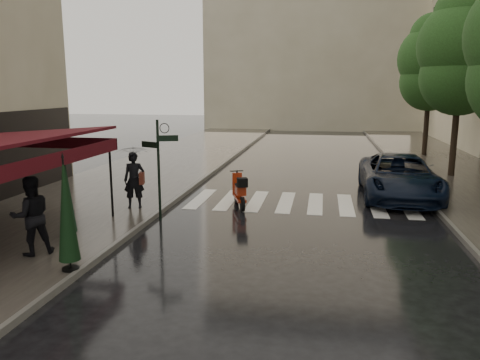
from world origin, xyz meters
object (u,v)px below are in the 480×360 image
(pedestrian_terrace, at_px, (31,216))
(scooter, at_px, (240,192))
(pedestrian_with_umbrella, at_px, (133,157))
(parked_car, at_px, (399,176))
(parasol_back, at_px, (67,197))
(parasol_front, at_px, (66,209))

(pedestrian_terrace, height_order, scooter, pedestrian_terrace)
(pedestrian_terrace, bearing_deg, pedestrian_with_umbrella, -140.79)
(scooter, distance_m, parked_car, 6.12)
(pedestrian_with_umbrella, bearing_deg, pedestrian_terrace, -112.23)
(pedestrian_with_umbrella, bearing_deg, parasol_back, -111.22)
(scooter, bearing_deg, parasol_front, -131.08)
(pedestrian_with_umbrella, distance_m, parasol_front, 5.46)
(parasol_back, bearing_deg, parked_car, 37.05)
(parasol_front, height_order, parasol_back, parasol_front)
(pedestrian_with_umbrella, height_order, parasol_front, pedestrian_with_umbrella)
(parked_car, relative_size, parasol_back, 2.71)
(scooter, bearing_deg, pedestrian_terrace, -143.95)
(scooter, xyz_separation_m, parasol_front, (-2.59, -6.52, 0.94))
(parked_car, bearing_deg, scooter, -155.21)
(pedestrian_terrace, relative_size, parked_car, 0.33)
(pedestrian_terrace, xyz_separation_m, scooter, (3.96, 5.76, -0.52))
(parasol_front, bearing_deg, scooter, 68.34)
(pedestrian_with_umbrella, relative_size, scooter, 1.49)
(parasol_front, distance_m, parasol_back, 2.29)
(parasol_back, bearing_deg, pedestrian_with_umbrella, 83.20)
(pedestrian_with_umbrella, xyz_separation_m, parasol_back, (-0.41, -3.42, -0.56))
(pedestrian_terrace, height_order, parasol_front, parasol_front)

